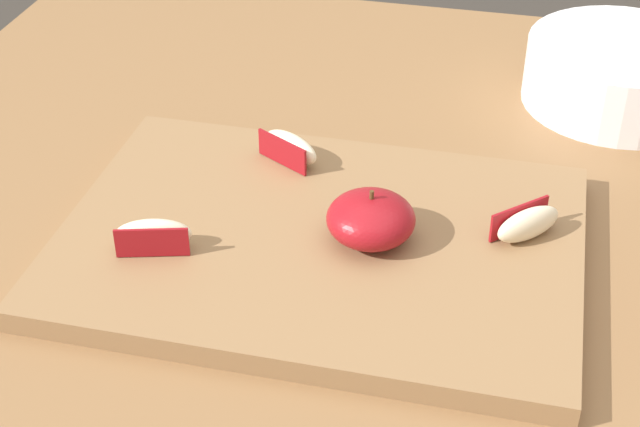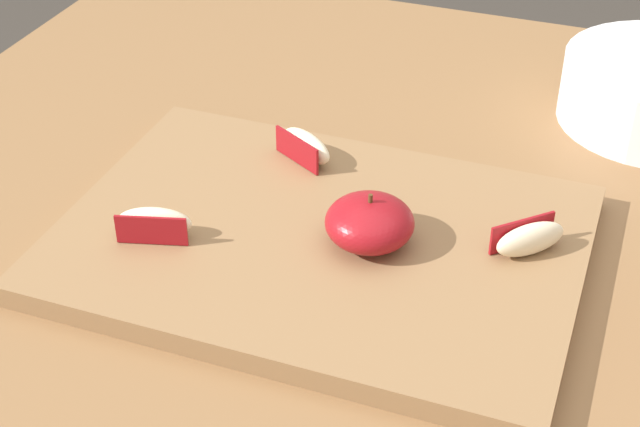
% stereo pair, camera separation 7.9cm
% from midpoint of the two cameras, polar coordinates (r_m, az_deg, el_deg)
% --- Properties ---
extents(dining_table, '(1.11, 0.99, 0.75)m').
position_cam_midpoint_polar(dining_table, '(0.90, 2.95, -6.92)').
color(dining_table, brown).
rests_on(dining_table, ground_plane).
extents(cutting_board, '(0.43, 0.31, 0.02)m').
position_cam_midpoint_polar(cutting_board, '(0.81, -2.80, -1.83)').
color(cutting_board, olive).
rests_on(cutting_board, dining_table).
extents(apple_half_skin_up, '(0.07, 0.07, 0.05)m').
position_cam_midpoint_polar(apple_half_skin_up, '(0.78, 0.12, -0.42)').
color(apple_half_skin_up, maroon).
rests_on(apple_half_skin_up, cutting_board).
extents(apple_wedge_middle, '(0.06, 0.04, 0.03)m').
position_cam_midpoint_polar(apple_wedge_middle, '(0.80, -12.57, -1.34)').
color(apple_wedge_middle, beige).
rests_on(apple_wedge_middle, cutting_board).
extents(apple_wedge_right, '(0.06, 0.05, 0.03)m').
position_cam_midpoint_polar(apple_wedge_right, '(0.89, -4.32, 3.79)').
color(apple_wedge_right, beige).
rests_on(apple_wedge_right, cutting_board).
extents(apple_wedge_near_knife, '(0.06, 0.06, 0.03)m').
position_cam_midpoint_polar(apple_wedge_near_knife, '(0.80, 9.31, -0.68)').
color(apple_wedge_near_knife, beige).
rests_on(apple_wedge_near_knife, cutting_board).
extents(ceramic_fruit_bowl, '(0.20, 0.20, 0.07)m').
position_cam_midpoint_polar(ceramic_fruit_bowl, '(1.05, 15.20, 7.97)').
color(ceramic_fruit_bowl, white).
rests_on(ceramic_fruit_bowl, dining_table).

